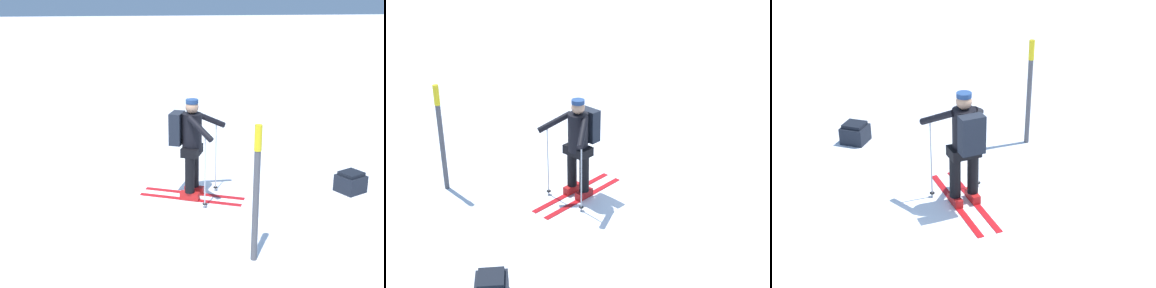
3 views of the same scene
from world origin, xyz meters
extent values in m
plane|color=white|center=(0.00, 0.00, 0.00)|extent=(80.00, 80.00, 0.00)
cube|color=red|center=(-0.72, 0.26, 0.01)|extent=(1.57, 0.67, 0.01)
cube|color=red|center=(-0.72, 0.26, 0.07)|extent=(0.32, 0.21, 0.12)
cylinder|color=black|center=(-0.72, 0.26, 0.45)|extent=(0.15, 0.15, 0.65)
cube|color=red|center=(-0.63, 0.50, 0.01)|extent=(1.57, 0.67, 0.01)
cube|color=red|center=(-0.63, 0.50, 0.07)|extent=(0.32, 0.21, 0.12)
cylinder|color=black|center=(-0.63, 0.50, 0.45)|extent=(0.15, 0.15, 0.65)
cube|color=black|center=(-0.68, 0.38, 0.78)|extent=(0.39, 0.47, 0.14)
cylinder|color=black|center=(-0.68, 0.38, 1.07)|extent=(0.30, 0.30, 0.59)
sphere|color=tan|center=(-0.68, 0.38, 1.47)|extent=(0.20, 0.20, 0.20)
cylinder|color=navy|center=(-0.68, 0.38, 1.56)|extent=(0.19, 0.19, 0.06)
cube|color=black|center=(-0.45, 0.30, 1.12)|extent=(0.28, 0.36, 0.50)
cylinder|color=#B2B7BC|center=(-1.08, 0.16, 0.58)|extent=(0.02, 0.02, 1.17)
cylinder|color=black|center=(-1.08, 0.16, 0.06)|extent=(0.07, 0.07, 0.01)
cylinder|color=black|center=(-0.97, 0.19, 1.22)|extent=(0.54, 0.21, 0.32)
cylinder|color=#B2B7BC|center=(-0.83, 0.81, 0.58)|extent=(0.02, 0.02, 1.17)
cylinder|color=black|center=(-0.83, 0.81, 0.06)|extent=(0.07, 0.07, 0.01)
cylinder|color=black|center=(-0.77, 0.72, 1.22)|extent=(0.38, 0.49, 0.32)
cube|color=black|center=(-3.27, 0.39, 0.14)|extent=(0.53, 0.52, 0.28)
cube|color=black|center=(-3.27, 0.39, 0.31)|extent=(0.44, 0.42, 0.06)
cylinder|color=#4C4C51|center=(-1.26, 2.41, 0.87)|extent=(0.08, 0.08, 1.73)
cylinder|color=yellow|center=(-1.26, 2.41, 1.58)|extent=(0.09, 0.09, 0.31)
camera|label=1|loc=(0.03, 8.22, 3.37)|focal=50.00mm
camera|label=2|loc=(-7.39, -2.37, 4.25)|focal=50.00mm
camera|label=3|loc=(3.71, -3.92, 3.95)|focal=50.00mm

